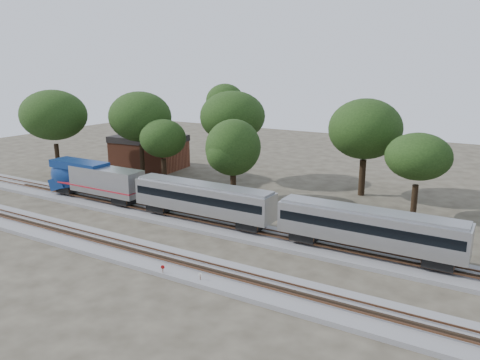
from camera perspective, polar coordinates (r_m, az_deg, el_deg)
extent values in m
plane|color=#383328|center=(45.93, -6.45, -8.09)|extent=(160.00, 160.00, 0.00)
cube|color=slate|center=(50.43, -2.33, -5.72)|extent=(160.00, 5.00, 0.40)
cube|color=brown|center=(49.71, -2.79, -5.46)|extent=(160.00, 0.08, 0.15)
cube|color=brown|center=(50.85, -1.90, -5.01)|extent=(160.00, 0.08, 0.15)
cube|color=slate|center=(42.99, -9.71, -9.51)|extent=(160.00, 5.00, 0.40)
cube|color=brown|center=(42.32, -10.37, -9.26)|extent=(160.00, 0.08, 0.15)
cube|color=brown|center=(43.32, -9.12, -8.64)|extent=(160.00, 0.08, 0.15)
cube|color=#ACAEB3|center=(60.10, -15.98, -0.05)|extent=(10.17, 2.88, 3.17)
ellipsoid|color=navy|center=(65.56, -20.37, 0.53)|extent=(5.18, 2.99, 4.42)
cube|color=navy|center=(63.23, -19.01, 1.78)|extent=(8.16, 2.82, 0.96)
cube|color=black|center=(64.99, -20.17, 1.31)|extent=(0.43, 2.21, 1.26)
cube|color=maroon|center=(61.12, -16.67, -0.66)|extent=(12.48, 2.92, 0.17)
cube|color=black|center=(65.86, -20.16, -0.98)|extent=(2.50, 2.11, 0.86)
cube|color=black|center=(58.57, -13.87, -2.32)|extent=(2.50, 2.11, 0.86)
cube|color=#ACAEB3|center=(50.82, -4.58, -2.24)|extent=(16.70, 2.88, 2.88)
cube|color=black|center=(50.74, -4.59, -1.93)|extent=(16.13, 2.93, 0.86)
cube|color=gray|center=(50.42, -4.61, -0.62)|extent=(16.32, 2.30, 0.34)
cube|color=black|center=(54.94, -9.71, -3.19)|extent=(2.50, 2.11, 0.86)
cube|color=black|center=(48.30, 1.36, -5.41)|extent=(2.50, 2.11, 0.86)
cube|color=#ACAEB3|center=(43.41, 15.41, -5.58)|extent=(16.70, 2.88, 2.88)
cube|color=black|center=(43.32, 15.44, -5.22)|extent=(16.13, 2.93, 0.86)
cube|color=gray|center=(42.95, 15.54, -3.70)|extent=(16.32, 2.30, 0.34)
cube|color=black|center=(45.84, 7.93, -6.62)|extent=(2.50, 2.11, 0.86)
cube|color=black|center=(43.05, 23.10, -9.06)|extent=(2.50, 2.11, 0.86)
cylinder|color=#512D19|center=(39.90, -9.38, -10.98)|extent=(0.06, 0.06, 0.95)
cylinder|color=#B80D11|center=(39.72, -9.41, -10.43)|extent=(0.33, 0.14, 0.34)
cylinder|color=#512D19|center=(38.35, -4.86, -11.96)|extent=(0.06, 0.06, 0.88)
cylinder|color=silver|center=(38.18, -4.87, -11.43)|extent=(0.32, 0.06, 0.31)
cube|color=#512D19|center=(37.97, -3.54, -12.71)|extent=(0.53, 0.36, 0.30)
cube|color=brown|center=(80.77, -10.99, 3.05)|extent=(11.79, 8.72, 4.47)
cube|color=black|center=(80.31, -11.09, 4.97)|extent=(12.01, 8.94, 1.01)
cylinder|color=black|center=(78.11, -21.34, 2.24)|extent=(0.70, 0.70, 5.19)
ellipsoid|color=black|center=(77.11, -21.80, 7.37)|extent=(9.79, 9.79, 8.32)
cylinder|color=black|center=(74.38, -11.83, 2.31)|extent=(0.70, 0.70, 5.06)
ellipsoid|color=black|center=(73.33, -12.09, 7.57)|extent=(9.54, 9.54, 8.11)
cylinder|color=black|center=(70.01, -9.22, 1.09)|extent=(0.70, 0.70, 3.60)
ellipsoid|color=black|center=(69.10, -9.38, 5.04)|extent=(6.78, 6.78, 5.76)
cylinder|color=black|center=(70.48, -0.89, 2.04)|extent=(0.70, 0.70, 5.22)
ellipsoid|color=black|center=(69.37, -0.91, 7.77)|extent=(9.85, 9.85, 8.37)
cylinder|color=black|center=(60.33, -0.82, -0.74)|extent=(0.70, 0.70, 3.73)
ellipsoid|color=black|center=(59.25, -0.84, 4.00)|extent=(7.03, 7.03, 5.97)
cylinder|color=black|center=(64.62, 14.66, 0.29)|extent=(0.70, 0.70, 4.83)
ellipsoid|color=black|center=(63.44, 15.02, 6.05)|extent=(9.10, 9.10, 7.74)
cylinder|color=black|center=(57.18, 20.46, -2.42)|extent=(0.70, 0.70, 3.83)
ellipsoid|color=black|center=(56.01, 20.91, 2.70)|extent=(7.23, 7.23, 6.15)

